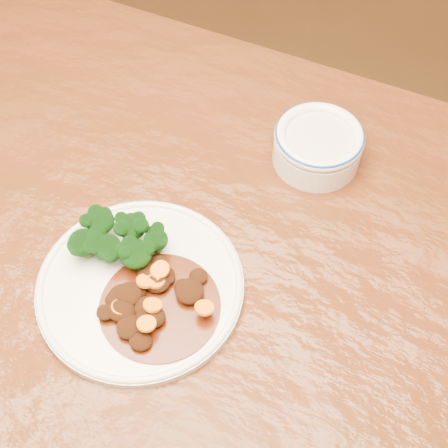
% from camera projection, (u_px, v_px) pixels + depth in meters
% --- Properties ---
extents(ground, '(4.00, 4.00, 0.00)m').
position_uv_depth(ground, '(181.00, 430.00, 1.43)').
color(ground, '#492C12').
rests_on(ground, ground).
extents(dining_table, '(1.58, 1.03, 0.75)m').
position_uv_depth(dining_table, '(153.00, 290.00, 0.87)').
color(dining_table, '#531F0E').
rests_on(dining_table, ground).
extents(dinner_plate, '(0.26, 0.26, 0.02)m').
position_uv_depth(dinner_plate, '(140.00, 286.00, 0.78)').
color(dinner_plate, white).
rests_on(dinner_plate, dining_table).
extents(broccoli_florets, '(0.12, 0.08, 0.04)m').
position_uv_depth(broccoli_florets, '(117.00, 239.00, 0.78)').
color(broccoli_florets, '#5D8746').
rests_on(broccoli_florets, dinner_plate).
extents(mince_stew, '(0.15, 0.15, 0.03)m').
position_uv_depth(mince_stew, '(150.00, 300.00, 0.75)').
color(mince_stew, '#4D1608').
rests_on(mince_stew, dinner_plate).
extents(dip_bowl, '(0.13, 0.13, 0.06)m').
position_uv_depth(dip_bowl, '(318.00, 144.00, 0.88)').
color(dip_bowl, white).
rests_on(dip_bowl, dining_table).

